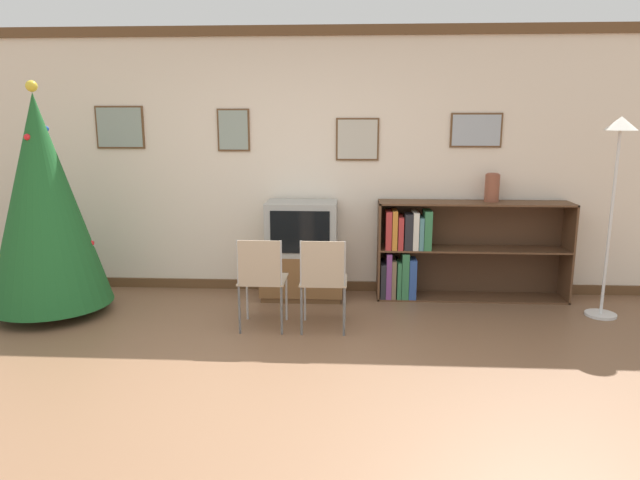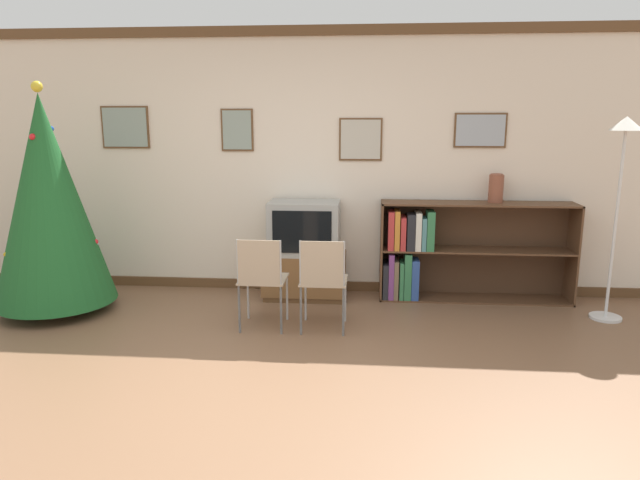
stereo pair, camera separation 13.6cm
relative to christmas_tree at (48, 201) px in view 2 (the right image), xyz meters
name	(u,v)px [view 2 (the right image)]	position (x,y,z in m)	size (l,w,h in m)	color
ground_plane	(259,401)	(2.25, -1.61, -1.06)	(24.00, 24.00, 0.00)	brown
wall_back	(303,163)	(2.25, 0.93, 0.29)	(8.56, 0.11, 2.70)	silver
christmas_tree	(48,201)	(0.00, 0.00, 0.00)	(1.09, 1.09, 2.13)	maroon
tv_console	(305,275)	(2.30, 0.63, -0.83)	(0.83, 0.47, 0.46)	brown
television	(304,228)	(2.30, 0.63, -0.33)	(0.70, 0.46, 0.53)	#9E9E99
folding_chair_left	(261,277)	(2.04, -0.33, -0.59)	(0.40, 0.40, 0.82)	tan
folding_chair_right	(323,279)	(2.57, -0.33, -0.59)	(0.40, 0.40, 0.82)	tan
bookshelf	(441,252)	(3.68, 0.70, -0.58)	(1.90, 0.36, 0.99)	brown
vase	(496,188)	(4.19, 0.74, 0.08)	(0.14, 0.14, 0.28)	brown
standing_lamp	(622,166)	(5.14, 0.21, 0.34)	(0.28, 0.28, 1.82)	silver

